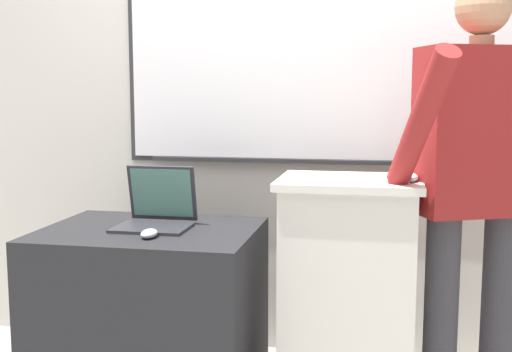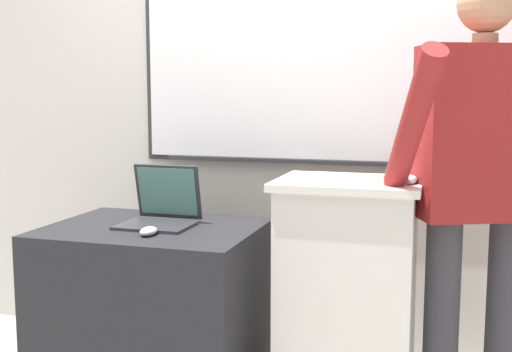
{
  "view_description": "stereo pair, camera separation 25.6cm",
  "coord_description": "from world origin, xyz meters",
  "px_view_note": "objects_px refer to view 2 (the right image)",
  "views": [
    {
      "loc": [
        0.37,
        -2.05,
        1.3
      ],
      "look_at": [
        -0.12,
        0.44,
        0.97
      ],
      "focal_mm": 45.0,
      "sensor_mm": 36.0,
      "label": 1
    },
    {
      "loc": [
        0.62,
        -1.99,
        1.3
      ],
      "look_at": [
        -0.12,
        0.44,
        0.97
      ],
      "focal_mm": 45.0,
      "sensor_mm": 36.0,
      "label": 2
    }
  ],
  "objects_px": {
    "laptop": "(162,207)",
    "computer_mouse_by_laptop": "(149,231)",
    "lectern_podium": "(347,300)",
    "computer_mouse_by_keyboard": "(409,179)",
    "person_presenter": "(479,176)",
    "wireless_keyboard": "(352,179)",
    "side_desk": "(155,311)"
  },
  "relations": [
    {
      "from": "wireless_keyboard",
      "to": "computer_mouse_by_laptop",
      "type": "xyz_separation_m",
      "value": [
        -0.77,
        -0.15,
        -0.22
      ]
    },
    {
      "from": "person_presenter",
      "to": "computer_mouse_by_keyboard",
      "type": "distance_m",
      "value": 0.25
    },
    {
      "from": "laptop",
      "to": "wireless_keyboard",
      "type": "xyz_separation_m",
      "value": [
        0.82,
        -0.07,
        0.16
      ]
    },
    {
      "from": "person_presenter",
      "to": "computer_mouse_by_keyboard",
      "type": "relative_size",
      "value": 17.12
    },
    {
      "from": "laptop",
      "to": "wireless_keyboard",
      "type": "distance_m",
      "value": 0.83
    },
    {
      "from": "side_desk",
      "to": "computer_mouse_by_keyboard",
      "type": "bearing_deg",
      "value": -0.35
    },
    {
      "from": "person_presenter",
      "to": "laptop",
      "type": "xyz_separation_m",
      "value": [
        -1.27,
        -0.0,
        -0.18
      ]
    },
    {
      "from": "side_desk",
      "to": "wireless_keyboard",
      "type": "bearing_deg",
      "value": -0.81
    },
    {
      "from": "laptop",
      "to": "lectern_podium",
      "type": "bearing_deg",
      "value": -1.05
    },
    {
      "from": "person_presenter",
      "to": "laptop",
      "type": "distance_m",
      "value": 1.28
    },
    {
      "from": "person_presenter",
      "to": "computer_mouse_by_keyboard",
      "type": "height_order",
      "value": "person_presenter"
    },
    {
      "from": "lectern_podium",
      "to": "side_desk",
      "type": "bearing_deg",
      "value": -176.92
    },
    {
      "from": "side_desk",
      "to": "computer_mouse_by_keyboard",
      "type": "distance_m",
      "value": 1.21
    },
    {
      "from": "computer_mouse_by_laptop",
      "to": "person_presenter",
      "type": "bearing_deg",
      "value": 10.23
    },
    {
      "from": "side_desk",
      "to": "computer_mouse_by_laptop",
      "type": "bearing_deg",
      "value": -69.46
    },
    {
      "from": "side_desk",
      "to": "computer_mouse_by_keyboard",
      "type": "height_order",
      "value": "computer_mouse_by_keyboard"
    },
    {
      "from": "lectern_podium",
      "to": "computer_mouse_by_keyboard",
      "type": "height_order",
      "value": "computer_mouse_by_keyboard"
    },
    {
      "from": "wireless_keyboard",
      "to": "computer_mouse_by_keyboard",
      "type": "bearing_deg",
      "value": 1.47
    },
    {
      "from": "side_desk",
      "to": "computer_mouse_by_keyboard",
      "type": "xyz_separation_m",
      "value": [
        1.04,
        -0.01,
        0.61
      ]
    },
    {
      "from": "person_presenter",
      "to": "lectern_podium",
      "type": "bearing_deg",
      "value": 159.44
    },
    {
      "from": "lectern_podium",
      "to": "computer_mouse_by_keyboard",
      "type": "relative_size",
      "value": 9.65
    },
    {
      "from": "computer_mouse_by_laptop",
      "to": "computer_mouse_by_keyboard",
      "type": "height_order",
      "value": "computer_mouse_by_keyboard"
    },
    {
      "from": "side_desk",
      "to": "wireless_keyboard",
      "type": "relative_size",
      "value": 2.15
    },
    {
      "from": "lectern_podium",
      "to": "computer_mouse_by_laptop",
      "type": "distance_m",
      "value": 0.83
    },
    {
      "from": "lectern_podium",
      "to": "person_presenter",
      "type": "relative_size",
      "value": 0.56
    },
    {
      "from": "wireless_keyboard",
      "to": "computer_mouse_by_keyboard",
      "type": "height_order",
      "value": "computer_mouse_by_keyboard"
    },
    {
      "from": "person_presenter",
      "to": "computer_mouse_by_laptop",
      "type": "xyz_separation_m",
      "value": [
        -1.23,
        -0.22,
        -0.24
      ]
    },
    {
      "from": "laptop",
      "to": "person_presenter",
      "type": "bearing_deg",
      "value": 0.08
    },
    {
      "from": "side_desk",
      "to": "computer_mouse_by_laptop",
      "type": "relative_size",
      "value": 8.8
    },
    {
      "from": "laptop",
      "to": "computer_mouse_by_laptop",
      "type": "bearing_deg",
      "value": -78.68
    },
    {
      "from": "lectern_podium",
      "to": "wireless_keyboard",
      "type": "distance_m",
      "value": 0.49
    },
    {
      "from": "person_presenter",
      "to": "side_desk",
      "type": "bearing_deg",
      "value": 160.13
    }
  ]
}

